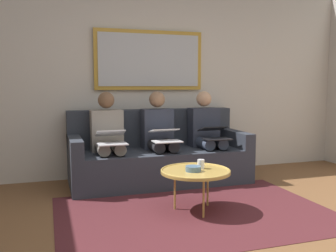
{
  "coord_description": "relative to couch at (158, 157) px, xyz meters",
  "views": [
    {
      "loc": [
        1.32,
        2.38,
        1.22
      ],
      "look_at": [
        0.0,
        -1.7,
        0.75
      ],
      "focal_mm": 40.06,
      "sensor_mm": 36.0,
      "label": 1
    }
  ],
  "objects": [
    {
      "name": "wall_rear",
      "position": [
        0.0,
        -0.48,
        0.99
      ],
      "size": [
        6.0,
        0.12,
        2.6
      ],
      "primitive_type": "cube",
      "color": "beige",
      "rests_on": "ground_plane"
    },
    {
      "name": "area_rug",
      "position": [
        0.0,
        1.27,
        -0.31
      ],
      "size": [
        2.6,
        1.8,
        0.01
      ],
      "primitive_type": "cube",
      "color": "#4C1E23",
      "rests_on": "ground_plane"
    },
    {
      "name": "couch",
      "position": [
        0.0,
        0.0,
        0.0
      ],
      "size": [
        2.2,
        0.9,
        0.9
      ],
      "color": "#2D333D",
      "rests_on": "ground_plane"
    },
    {
      "name": "framed_mirror",
      "position": [
        0.0,
        -0.39,
        1.24
      ],
      "size": [
        1.47,
        0.05,
        0.79
      ],
      "color": "#B7892D"
    },
    {
      "name": "coffee_table",
      "position": [
        -0.02,
        1.22,
        0.08
      ],
      "size": [
        0.67,
        0.67,
        0.41
      ],
      "color": "tan",
      "rests_on": "ground_plane"
    },
    {
      "name": "cup",
      "position": [
        -0.1,
        1.16,
        0.14
      ],
      "size": [
        0.07,
        0.07,
        0.09
      ],
      "primitive_type": "cylinder",
      "color": "silver",
      "rests_on": "coffee_table"
    },
    {
      "name": "bowl",
      "position": [
        0.01,
        1.25,
        0.12
      ],
      "size": [
        0.15,
        0.15,
        0.05
      ],
      "primitive_type": "cylinder",
      "color": "slate",
      "rests_on": "coffee_table"
    },
    {
      "name": "person_left",
      "position": [
        -0.64,
        0.07,
        0.3
      ],
      "size": [
        0.38,
        0.58,
        1.14
      ],
      "color": "#2D3342",
      "rests_on": "couch"
    },
    {
      "name": "laptop_black",
      "position": [
        -0.64,
        0.31,
        0.32
      ],
      "size": [
        0.33,
        0.36,
        0.15
      ],
      "color": "black"
    },
    {
      "name": "person_middle",
      "position": [
        0.0,
        0.07,
        0.3
      ],
      "size": [
        0.38,
        0.58,
        1.14
      ],
      "color": "#2D3342",
      "rests_on": "couch"
    },
    {
      "name": "laptop_white",
      "position": [
        0.0,
        0.31,
        0.32
      ],
      "size": [
        0.33,
        0.35,
        0.15
      ],
      "color": "white"
    },
    {
      "name": "person_right",
      "position": [
        0.64,
        0.07,
        0.3
      ],
      "size": [
        0.38,
        0.58,
        1.14
      ],
      "color": "gray",
      "rests_on": "couch"
    },
    {
      "name": "laptop_silver",
      "position": [
        0.64,
        0.31,
        0.31
      ],
      "size": [
        0.33,
        0.35,
        0.16
      ],
      "color": "silver"
    }
  ]
}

